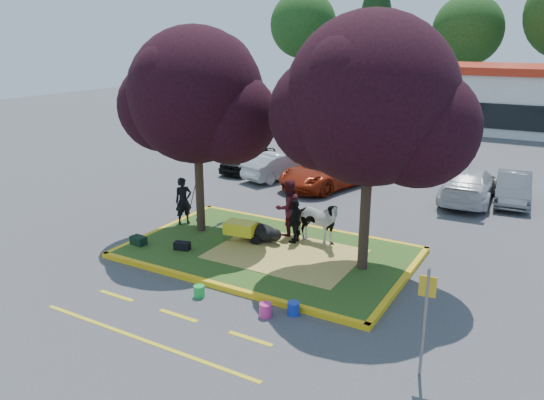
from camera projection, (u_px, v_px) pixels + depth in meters
The scene contains 32 objects.
ground at pixel (268, 255), 15.94m from camera, with size 90.00×90.00×0.00m, color #424244.
median_island at pixel (268, 252), 15.92m from camera, with size 8.00×5.00×0.15m, color #294816.
curb_near at pixel (218, 286), 13.78m from camera, with size 8.30×0.16×0.15m, color yellow.
curb_far at pixel (306, 227), 18.06m from camera, with size 8.30×0.16×0.15m, color yellow.
curb_left at pixel (164, 229), 17.86m from camera, with size 0.16×5.30×0.15m, color yellow.
curb_right at pixel (402, 282), 13.98m from camera, with size 0.16×5.30×0.15m, color yellow.
straw_bedding at pixel (286, 254), 15.61m from camera, with size 4.20×3.00×0.01m, color #D6C158.
tree_purple_left at pixel (196, 102), 16.29m from camera, with size 5.06×4.20×6.51m.
tree_purple_right at pixel (371, 108), 13.36m from camera, with size 5.30×4.40×6.82m.
fire_lane_stripe_a at pixel (117, 296), 13.41m from camera, with size 1.10×0.12×0.01m, color yellow.
fire_lane_stripe_b at pixel (178, 315), 12.46m from camera, with size 1.10×0.12×0.01m, color yellow.
fire_lane_stripe_c at pixel (250, 339), 11.51m from camera, with size 1.10×0.12×0.01m, color yellow.
fire_lane_long at pixel (143, 340), 11.47m from camera, with size 6.00×0.10×0.01m, color yellow.
retail_building at pixel (491, 96), 37.51m from camera, with size 20.40×8.40×4.40m.
treeline at pixel (507, 18), 44.24m from camera, with size 46.58×7.80×14.63m.
cow at pixel (315, 222), 16.21m from camera, with size 0.76×1.67×1.41m, color silver.
calf at pixel (259, 232), 16.57m from camera, with size 1.29×0.73×0.56m, color black.
handler at pixel (183, 201), 17.95m from camera, with size 0.59×0.39×1.61m, color black.
visitor_a at pixel (288, 208), 16.86m from camera, with size 0.89×0.70×1.84m, color #49151E.
visitor_b at pixel (296, 221), 16.29m from camera, with size 0.82×0.34×1.39m, color black.
wheelbarrow at pixel (241, 228), 16.42m from camera, with size 1.73×0.68×0.65m.
gear_bag_dark at pixel (182, 246), 15.90m from camera, with size 0.47×0.26×0.24m, color black.
gear_bag_green at pixel (138, 240), 16.30m from camera, with size 0.49×0.30×0.26m, color black.
sign_post at pixel (425, 312), 9.87m from camera, with size 0.32×0.07×2.26m.
bucket_green at pixel (199, 291), 13.33m from camera, with size 0.28×0.28×0.30m, color green.
bucket_pink at pixel (266, 310), 12.40m from camera, with size 0.30×0.30×0.32m, color #E43282.
bucket_blue at pixel (293, 308), 12.47m from camera, with size 0.29×0.29×0.32m, color #1736BF.
car_black at pixel (249, 159), 25.72m from camera, with size 1.44×3.57×1.22m, color black.
car_silver at pixel (279, 166), 24.37m from camera, with size 1.28×3.67×1.21m, color #AEB1B6.
car_red at pixel (329, 171), 22.99m from camera, with size 2.27×4.93×1.37m, color maroon.
car_white at pixel (469, 184), 21.04m from camera, with size 1.90×4.68×1.36m, color silver.
car_grey at pixel (513, 188), 20.79m from camera, with size 1.25×3.60×1.18m, color slate.
Camera 1 is at (7.44, -12.73, 6.28)m, focal length 35.00 mm.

